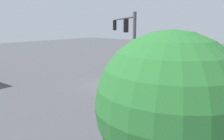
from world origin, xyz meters
TOP-DOWN VIEW (x-y plane):
  - ground_plane at (0.00, 0.00)m, footprint 117.78×117.78m
  - crosswalk_markings at (0.00, -6.01)m, footprint 9.54×4.40m
  - traffic_signal_mast at (-5.03, -5.03)m, footprint 5.88×5.88m
  - car_2 at (-3.31, -7.17)m, footprint 2.22×4.88m
  - car_3 at (12.80, -3.75)m, footprint 4.61×2.22m
  - pedestrian at (7.14, -6.96)m, footprint 0.41×0.41m
  - tree_corner_a at (-11.82, -11.02)m, footprint 3.70×3.70m

SIDE VIEW (x-z plane):
  - ground_plane at x=0.00m, z-range 0.00..0.00m
  - crosswalk_markings at x=0.00m, z-range 0.00..0.01m
  - car_3 at x=12.80m, z-range -0.08..1.62m
  - car_2 at x=-3.31m, z-range -0.06..1.65m
  - pedestrian at x=7.14m, z-range 0.12..1.95m
  - tree_corner_a at x=-11.82m, z-range 1.06..6.89m
  - traffic_signal_mast at x=-5.03m, z-range 1.52..8.11m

